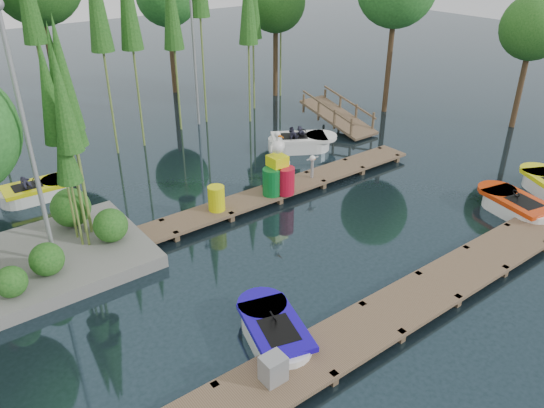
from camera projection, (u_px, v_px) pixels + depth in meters
ground_plane at (269, 247)px, 16.00m from camera, size 90.00×90.00×0.00m
near_dock at (381, 319)px, 12.73m from camera, size 18.00×1.50×0.50m
far_dock at (248, 201)px, 18.19m from camera, size 15.00×1.20×0.50m
tree_screen at (52, 2)px, 19.51m from camera, size 34.42×18.53×10.31m
lamp_island at (25, 128)px, 12.83m from camera, size 0.30×0.30×7.25m
lamp_rear at (193, 34)px, 23.90m from camera, size 0.30×0.30×7.25m
ramp at (338, 116)px, 25.12m from camera, size 1.50×3.94×1.49m
boat_blue at (274, 333)px, 12.25m from camera, size 1.88×2.89×0.90m
boat_red at (515, 207)px, 17.70m from camera, size 1.80×3.02×0.95m
boat_yellow_far at (36, 191)px, 18.71m from camera, size 2.67×1.28×1.32m
boat_white_far at (300, 143)px, 22.82m from camera, size 3.24×2.67×1.41m
utility_cabinet at (273, 369)px, 10.80m from camera, size 0.50×0.42×0.61m
yellow_barrel at (216, 198)px, 17.29m from camera, size 0.55×0.55×0.83m
drum_cluster at (279, 174)px, 18.39m from camera, size 1.28×1.18×2.21m
seagull_post at (312, 163)px, 19.42m from camera, size 0.55×0.30×0.88m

